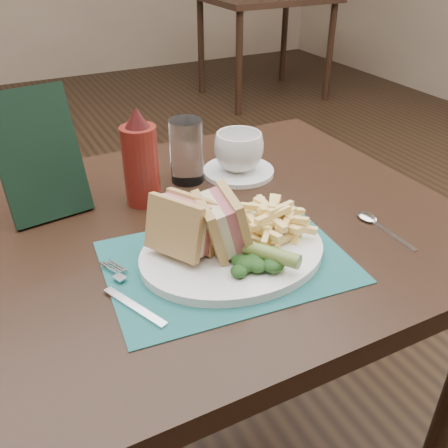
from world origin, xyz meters
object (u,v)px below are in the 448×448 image
at_px(plate, 233,253).
at_px(ketchup_bottle, 140,157).
at_px(sandwich_half_b, 210,224).
at_px(sandwich_half_a, 174,231).
at_px(placemat, 227,261).
at_px(saucer, 238,171).
at_px(coffee_cup, 239,151).
at_px(table_main, 211,365).
at_px(drinking_glass, 186,151).
at_px(check_presenter, 39,155).
at_px(table_bg_right, 264,48).

distance_m(plate, ketchup_bottle, 0.26).
bearing_deg(sandwich_half_b, sandwich_half_a, -177.75).
relative_size(placemat, ketchup_bottle, 2.01).
distance_m(saucer, ketchup_bottle, 0.24).
xyz_separation_m(placemat, coffee_cup, (0.17, 0.28, 0.05)).
bearing_deg(plate, placemat, -151.92).
height_order(placemat, sandwich_half_a, sandwich_half_a).
height_order(table_main, saucer, saucer).
height_order(plate, sandwich_half_b, sandwich_half_b).
distance_m(table_main, plate, 0.41).
bearing_deg(saucer, coffee_cup, 0.00).
bearing_deg(plate, drinking_glass, 84.03).
bearing_deg(placemat, saucer, 58.26).
distance_m(coffee_cup, check_presenter, 0.39).
relative_size(table_bg_right, sandwich_half_b, 9.39).
height_order(table_main, sandwich_half_a, sandwich_half_a).
height_order(table_main, table_bg_right, same).
xyz_separation_m(placemat, ketchup_bottle, (-0.05, 0.25, 0.09)).
distance_m(plate, saucer, 0.31).
bearing_deg(table_bg_right, table_main, -123.08).
bearing_deg(coffee_cup, saucer, 0.00).
height_order(sandwich_half_b, coffee_cup, sandwich_half_b).
bearing_deg(table_main, plate, -97.60).
xyz_separation_m(table_main, sandwich_half_b, (-0.05, -0.12, 0.44)).
height_order(plate, sandwich_half_a, sandwich_half_a).
xyz_separation_m(sandwich_half_b, coffee_cup, (0.19, 0.26, -0.02)).
bearing_deg(placemat, table_main, 77.17).
relative_size(table_main, plate, 3.00).
height_order(sandwich_half_a, ketchup_bottle, ketchup_bottle).
xyz_separation_m(table_bg_right, sandwich_half_a, (-1.87, -2.82, 0.44)).
xyz_separation_m(table_bg_right, ketchup_bottle, (-1.84, -2.59, 0.47)).
bearing_deg(saucer, table_bg_right, 57.67).
distance_m(saucer, coffee_cup, 0.05).
bearing_deg(sandwich_half_a, coffee_cup, 15.15).
bearing_deg(coffee_cup, check_presenter, 177.60).
relative_size(table_bg_right, check_presenter, 3.89).
xyz_separation_m(placemat, saucer, (0.17, 0.28, 0.00)).
bearing_deg(check_presenter, sandwich_half_b, -61.84).
xyz_separation_m(saucer, ketchup_bottle, (-0.22, -0.03, 0.09)).
distance_m(sandwich_half_a, saucer, 0.36).
height_order(table_main, sandwich_half_b, sandwich_half_b).
distance_m(sandwich_half_a, sandwich_half_b, 0.06).
relative_size(saucer, check_presenter, 0.65).
relative_size(table_main, saucer, 6.00).
distance_m(saucer, check_presenter, 0.40).
distance_m(table_bg_right, placemat, 3.38).
xyz_separation_m(sandwich_half_a, saucer, (0.25, 0.25, -0.06)).
height_order(table_main, coffee_cup, coffee_cup).
height_order(plate, saucer, plate).
relative_size(table_bg_right, sandwich_half_a, 9.41).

